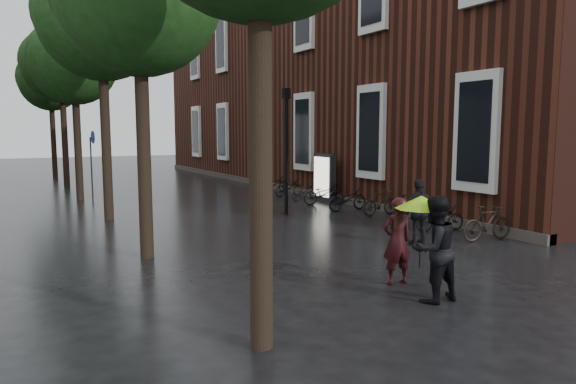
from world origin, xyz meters
TOP-DOWN VIEW (x-y plane):
  - ground at (0.00, 0.00)m, footprint 120.00×120.00m
  - brick_building at (10.47, 19.46)m, footprint 10.20×33.20m
  - street_trees at (-3.99, 15.91)m, footprint 4.33×34.03m
  - person_burgundy at (-0.32, 2.40)m, footprint 0.69×0.51m
  - person_black at (-0.46, 1.27)m, footprint 0.94×0.74m
  - lime_umbrella at (-0.34, 1.74)m, footprint 0.97×0.97m
  - pedestrian_walking at (2.56, 4.80)m, footprint 1.12×0.69m
  - parked_bicycles at (4.58, 10.82)m, footprint 2.03×13.56m
  - ad_lightbox at (5.04, 13.15)m, footprint 0.31×1.37m
  - lamp_post at (1.96, 10.99)m, footprint 0.23×0.23m
  - cycle_sign at (-3.55, 18.46)m, footprint 0.16×0.55m

SIDE VIEW (x-z plane):
  - ground at x=0.00m, z-range 0.00..0.00m
  - parked_bicycles at x=4.58m, z-range -0.04..0.95m
  - person_burgundy at x=-0.32m, z-range 0.00..1.74m
  - pedestrian_walking at x=2.56m, z-range 0.00..1.77m
  - person_black at x=-0.46m, z-range 0.00..1.91m
  - ad_lightbox at x=5.04m, z-range 0.00..2.07m
  - lime_umbrella at x=-0.34m, z-range 1.00..2.44m
  - cycle_sign at x=-3.55m, z-range 0.49..3.53m
  - lamp_post at x=1.96m, z-range 0.49..5.03m
  - brick_building at x=10.47m, z-range -0.01..11.99m
  - street_trees at x=-3.99m, z-range 1.88..10.79m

